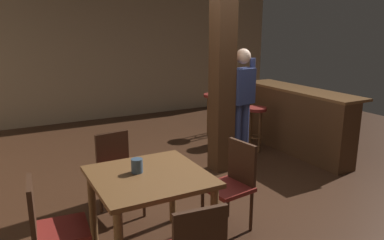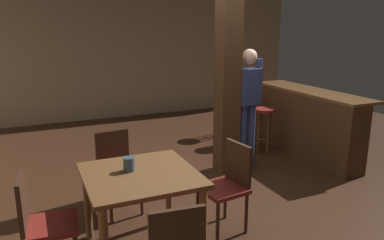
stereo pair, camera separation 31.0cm
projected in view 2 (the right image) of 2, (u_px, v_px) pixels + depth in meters
The scene contains 13 objects.
ground_plane at pixel (227, 191), 4.71m from camera, with size 10.80×10.80×0.00m, color #382114.
wall_back at pixel (130, 54), 8.36m from camera, with size 8.00×0.10×2.80m, color gray.
pillar at pixel (228, 73), 5.09m from camera, with size 0.28×0.28×2.80m, color #422816.
dining_table at pixel (141, 186), 3.32m from camera, with size 0.97×0.97×0.77m.
chair_east at pixel (228, 182), 3.74m from camera, with size 0.47×0.47×0.89m.
chair_west at pixel (40, 221), 3.01m from camera, with size 0.46×0.46×0.89m.
chair_north at pixel (117, 167), 4.13m from camera, with size 0.47×0.47×0.89m.
napkin_cup at pixel (129, 164), 3.33m from camera, with size 0.10×0.10×0.13m, color #33475B.
standing_person at pixel (248, 101), 5.25m from camera, with size 0.47×0.25×1.72m.
bar_counter at pixel (304, 122), 5.97m from camera, with size 0.56×2.24×1.04m.
bar_stool_near at pixel (265, 120), 6.01m from camera, with size 0.35×0.35×0.74m.
bar_stool_mid at pixel (245, 110), 6.53m from camera, with size 0.34×0.34×0.80m.
bar_stool_far at pixel (225, 104), 7.00m from camera, with size 0.38×0.38×0.78m.
Camera 2 is at (-2.17, -3.79, 2.03)m, focal length 35.00 mm.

